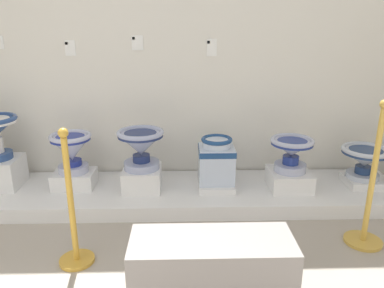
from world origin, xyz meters
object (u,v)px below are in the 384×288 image
(antique_toilet_rightmost, at_px, (141,144))
(plinth_block_tall_cobalt, at_px, (361,181))
(plinth_block_broad_patterned, at_px, (75,179))
(plinth_block_pale_glazed, at_px, (289,179))
(stanchion_post_near_left, at_px, (73,223))
(info_placard_second, at_px, (70,48))
(antique_toilet_broad_patterned, at_px, (71,148))
(antique_toilet_central_ornate, at_px, (216,159))
(plinth_block_central_ornate, at_px, (216,184))
(info_placard_third, at_px, (137,43))
(antique_toilet_tall_cobalt, at_px, (365,158))
(plinth_block_rightmost, at_px, (142,178))
(plinth_block_leftmost, at_px, (1,172))
(antique_toilet_pale_glazed, at_px, (292,150))
(info_placard_fourth, at_px, (212,47))
(stanchion_post_near_right, at_px, (368,205))
(museum_bench, at_px, (211,270))

(antique_toilet_rightmost, relative_size, plinth_block_tall_cobalt, 1.30)
(plinth_block_broad_patterned, height_order, plinth_block_pale_glazed, plinth_block_pale_glazed)
(antique_toilet_rightmost, xyz_separation_m, stanchion_post_near_left, (-0.36, -0.91, -0.24))
(info_placard_second, bearing_deg, antique_toilet_broad_patterned, -85.38)
(antique_toilet_central_ornate, xyz_separation_m, stanchion_post_near_left, (-1.02, -0.93, -0.10))
(plinth_block_broad_patterned, relative_size, plinth_block_central_ornate, 0.94)
(plinth_block_pale_glazed, bearing_deg, info_placard_third, 161.82)
(antique_toilet_tall_cobalt, xyz_separation_m, stanchion_post_near_left, (-2.36, -0.93, -0.09))
(plinth_block_rightmost, relative_size, plinth_block_pale_glazed, 0.98)
(antique_toilet_central_ornate, bearing_deg, antique_toilet_broad_patterned, 178.17)
(plinth_block_pale_glazed, distance_m, stanchion_post_near_left, 1.90)
(plinth_block_leftmost, relative_size, plinth_block_pale_glazed, 0.98)
(antique_toilet_pale_glazed, height_order, stanchion_post_near_left, stanchion_post_near_left)
(antique_toilet_tall_cobalt, bearing_deg, plinth_block_rightmost, -179.32)
(plinth_block_leftmost, xyz_separation_m, plinth_block_central_ornate, (1.95, -0.06, -0.11))
(antique_toilet_central_ornate, relative_size, plinth_block_tall_cobalt, 1.31)
(plinth_block_pale_glazed, relative_size, info_placard_third, 2.76)
(plinth_block_leftmost, height_order, plinth_block_tall_cobalt, plinth_block_leftmost)
(info_placard_second, height_order, info_placard_fourth, info_placard_fourth)
(antique_toilet_rightmost, relative_size, plinth_block_central_ornate, 1.06)
(antique_toilet_broad_patterned, bearing_deg, plinth_block_pale_glazed, -2.54)
(plinth_block_pale_glazed, bearing_deg, antique_toilet_central_ornate, 176.06)
(stanchion_post_near_right, bearing_deg, antique_toilet_rightmost, 156.66)
(plinth_block_broad_patterned, distance_m, antique_toilet_central_ornate, 1.30)
(antique_toilet_broad_patterned, height_order, antique_toilet_tall_cobalt, antique_toilet_broad_patterned)
(plinth_block_central_ornate, distance_m, museum_bench, 1.32)
(antique_toilet_broad_patterned, relative_size, antique_toilet_rightmost, 0.89)
(plinth_block_central_ornate, relative_size, antique_toilet_pale_glazed, 1.02)
(plinth_block_tall_cobalt, bearing_deg, plinth_block_pale_glazed, -175.99)
(antique_toilet_central_ornate, bearing_deg, plinth_block_broad_patterned, 178.17)
(antique_toilet_tall_cobalt, bearing_deg, museum_bench, -138.44)
(antique_toilet_central_ornate, xyz_separation_m, plinth_block_tall_cobalt, (1.34, 0.00, -0.23))
(plinth_block_central_ornate, distance_m, antique_toilet_central_ornate, 0.24)
(plinth_block_rightmost, xyz_separation_m, antique_toilet_tall_cobalt, (2.00, 0.02, 0.17))
(plinth_block_rightmost, xyz_separation_m, stanchion_post_near_right, (1.69, -0.73, 0.09))
(plinth_block_central_ornate, bearing_deg, museum_bench, -96.16)
(antique_toilet_broad_patterned, distance_m, stanchion_post_near_right, 2.45)
(plinth_block_leftmost, relative_size, antique_toilet_rightmost, 0.87)
(plinth_block_leftmost, bearing_deg, museum_bench, -37.22)
(antique_toilet_broad_patterned, relative_size, info_placard_third, 2.76)
(info_placard_third, distance_m, stanchion_post_near_left, 1.74)
(info_placard_third, height_order, stanchion_post_near_right, info_placard_third)
(antique_toilet_rightmost, relative_size, antique_toilet_central_ornate, 0.99)
(antique_toilet_pale_glazed, xyz_separation_m, plinth_block_tall_cobalt, (0.69, 0.05, -0.33))
(plinth_block_leftmost, relative_size, antique_toilet_broad_patterned, 0.97)
(plinth_block_pale_glazed, distance_m, antique_toilet_pale_glazed, 0.28)
(plinth_block_rightmost, relative_size, info_placard_third, 2.69)
(info_placard_fourth, xyz_separation_m, museum_bench, (-0.12, -1.71, -1.13))
(plinth_block_central_ornate, height_order, museum_bench, museum_bench)
(info_placard_third, height_order, info_placard_fourth, info_placard_third)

